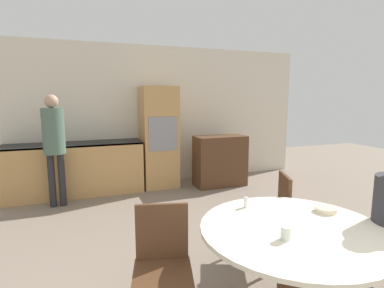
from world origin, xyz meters
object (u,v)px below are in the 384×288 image
at_px(sideboard, 220,161).
at_px(dining_table, 292,258).
at_px(cup, 286,233).
at_px(person_standing, 54,138).
at_px(chair_far_left, 162,261).
at_px(oven_unit, 159,137).
at_px(chair_far_right, 274,211).
at_px(bowl_near, 326,210).

bearing_deg(sideboard, dining_table, -107.42).
distance_m(dining_table, cup, 0.35).
bearing_deg(cup, person_standing, 115.04).
xyz_separation_m(chair_far_left, cup, (0.69, -0.44, 0.28)).
distance_m(dining_table, person_standing, 3.70).
distance_m(person_standing, cup, 3.71).
distance_m(oven_unit, chair_far_right, 2.98).
height_order(sideboard, chair_far_left, sideboard).
height_order(oven_unit, sideboard, oven_unit).
relative_size(sideboard, cup, 11.06).
relative_size(sideboard, chair_far_right, 1.07).
bearing_deg(oven_unit, person_standing, -163.69).
xyz_separation_m(oven_unit, bowl_near, (0.45, -3.58, -0.15)).
xyz_separation_m(oven_unit, person_standing, (-1.72, -0.50, 0.13)).
bearing_deg(dining_table, person_standing, 118.31).
bearing_deg(dining_table, bowl_near, 18.88).
xyz_separation_m(sideboard, person_standing, (-2.79, -0.14, 0.58)).
bearing_deg(bowl_near, cup, -154.94).
relative_size(oven_unit, sideboard, 1.94).
xyz_separation_m(chair_far_right, bowl_near, (0.00, -0.66, 0.26)).
bearing_deg(oven_unit, dining_table, -89.71).
distance_m(oven_unit, chair_far_left, 3.55).
xyz_separation_m(chair_far_left, person_standing, (-0.88, 2.92, 0.54)).
bearing_deg(cup, oven_unit, 87.78).
bearing_deg(dining_table, oven_unit, 90.29).
distance_m(chair_far_left, cup, 0.87).
xyz_separation_m(cup, bowl_near, (0.60, 0.28, -0.02)).
bearing_deg(oven_unit, sideboard, -18.74).
bearing_deg(bowl_near, dining_table, -161.12).
bearing_deg(oven_unit, cup, -92.22).
xyz_separation_m(sideboard, bowl_near, (-0.63, -3.22, 0.30)).
relative_size(dining_table, bowl_near, 7.82).
bearing_deg(person_standing, chair_far_right, -48.20).
distance_m(sideboard, person_standing, 2.85).
height_order(chair_far_left, bowl_near, chair_far_left).
relative_size(oven_unit, chair_far_right, 2.07).
bearing_deg(cup, dining_table, 38.18).
bearing_deg(chair_far_right, dining_table, -5.39).
distance_m(oven_unit, dining_table, 3.75).
bearing_deg(oven_unit, bowl_near, -82.90).
bearing_deg(sideboard, person_standing, -177.16).
height_order(sideboard, bowl_near, sideboard).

